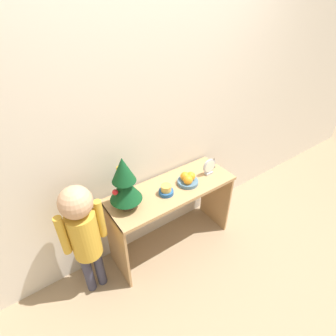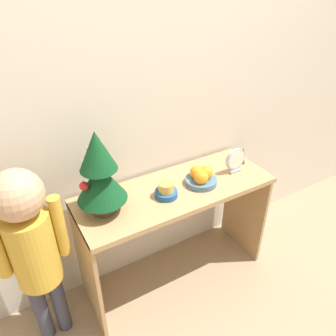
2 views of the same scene
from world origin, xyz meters
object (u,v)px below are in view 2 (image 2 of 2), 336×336
(desk_clock, at_px, (235,161))
(child_figure, at_px, (31,241))
(mini_tree, at_px, (99,173))
(fruit_bowl, at_px, (201,177))
(figurine, at_px, (243,155))
(singing_bowl, at_px, (166,191))

(desk_clock, xyz_separation_m, child_figure, (-1.17, 0.03, -0.09))
(mini_tree, relative_size, fruit_bowl, 2.45)
(desk_clock, bearing_deg, child_figure, 178.69)
(mini_tree, xyz_separation_m, figurine, (0.92, 0.01, -0.17))
(mini_tree, height_order, singing_bowl, mini_tree)
(singing_bowl, distance_m, figurine, 0.59)
(desk_clock, xyz_separation_m, figurine, (0.11, 0.06, -0.02))
(desk_clock, height_order, figurine, desk_clock)
(fruit_bowl, distance_m, singing_bowl, 0.23)
(fruit_bowl, bearing_deg, desk_clock, -0.10)
(desk_clock, bearing_deg, mini_tree, 176.43)
(mini_tree, bearing_deg, singing_bowl, -9.59)
(child_figure, bearing_deg, figurine, 1.28)
(mini_tree, distance_m, child_figure, 0.44)
(desk_clock, bearing_deg, singing_bowl, -179.31)
(mini_tree, bearing_deg, child_figure, -176.35)
(child_figure, bearing_deg, desk_clock, -1.31)
(singing_bowl, height_order, child_figure, child_figure)
(singing_bowl, relative_size, figurine, 1.15)
(singing_bowl, xyz_separation_m, desk_clock, (0.48, 0.01, 0.04))
(fruit_bowl, height_order, singing_bowl, fruit_bowl)
(mini_tree, distance_m, singing_bowl, 0.39)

